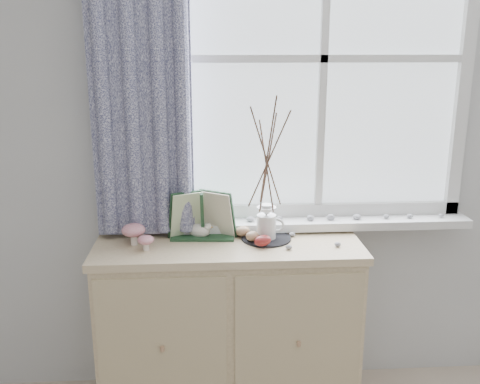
{
  "coord_description": "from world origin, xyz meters",
  "views": [
    {
      "loc": [
        -0.24,
        -0.5,
        1.71
      ],
      "look_at": [
        -0.1,
        1.7,
        1.1
      ],
      "focal_mm": 40.0,
      "sensor_mm": 36.0,
      "label": 1
    }
  ],
  "objects_px": {
    "sideboard": "(229,328)",
    "botanical_book": "(202,216)",
    "twig_pitcher": "(267,157)",
    "toadstool_cluster": "(137,233)"
  },
  "relations": [
    {
      "from": "sideboard",
      "to": "botanical_book",
      "type": "distance_m",
      "value": 0.55
    },
    {
      "from": "botanical_book",
      "to": "twig_pitcher",
      "type": "height_order",
      "value": "twig_pitcher"
    },
    {
      "from": "botanical_book",
      "to": "toadstool_cluster",
      "type": "height_order",
      "value": "botanical_book"
    },
    {
      "from": "toadstool_cluster",
      "to": "botanical_book",
      "type": "bearing_deg",
      "value": 10.05
    },
    {
      "from": "sideboard",
      "to": "twig_pitcher",
      "type": "bearing_deg",
      "value": 12.4
    },
    {
      "from": "twig_pitcher",
      "to": "toadstool_cluster",
      "type": "bearing_deg",
      "value": -159.7
    },
    {
      "from": "botanical_book",
      "to": "twig_pitcher",
      "type": "distance_m",
      "value": 0.4
    },
    {
      "from": "botanical_book",
      "to": "twig_pitcher",
      "type": "relative_size",
      "value": 0.5
    },
    {
      "from": "toadstool_cluster",
      "to": "twig_pitcher",
      "type": "bearing_deg",
      "value": 4.88
    },
    {
      "from": "sideboard",
      "to": "botanical_book",
      "type": "height_order",
      "value": "botanical_book"
    }
  ]
}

